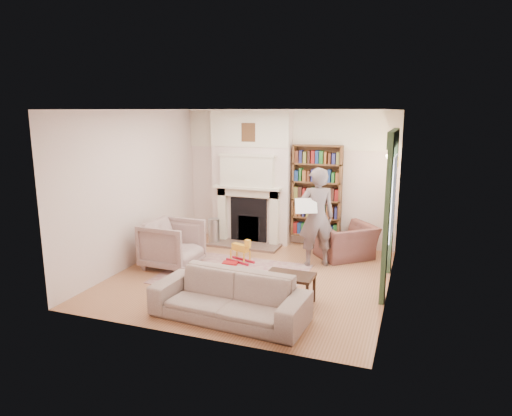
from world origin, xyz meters
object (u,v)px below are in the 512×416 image
at_px(bookcase, 317,191).
at_px(man_reading, 317,217).
at_px(armchair_left, 172,244).
at_px(armchair_reading, 346,242).
at_px(paraffin_heater, 214,231).
at_px(sofa, 229,297).
at_px(coffee_table, 290,289).
at_px(rocking_horse, 240,250).

height_order(bookcase, man_reading, bookcase).
bearing_deg(bookcase, armchair_left, -135.35).
xyz_separation_m(armchair_reading, paraffin_heater, (-2.78, 0.02, -0.05)).
distance_m(armchair_left, man_reading, 2.65).
relative_size(sofa, man_reading, 1.18).
distance_m(sofa, coffee_table, 0.99).
xyz_separation_m(armchair_reading, rocking_horse, (-1.80, -0.93, -0.09)).
height_order(armchair_reading, sofa, armchair_reading).
bearing_deg(paraffin_heater, armchair_reading, -0.35).
relative_size(bookcase, paraffin_heater, 3.36).
bearing_deg(rocking_horse, armchair_reading, 46.42).
xyz_separation_m(bookcase, coffee_table, (0.27, -2.98, -0.95)).
xyz_separation_m(armchair_left, coffee_table, (2.43, -0.85, -0.20)).
bearing_deg(paraffin_heater, bookcase, 15.05).
distance_m(bookcase, man_reading, 1.23).
bearing_deg(sofa, man_reading, 80.74).
bearing_deg(coffee_table, man_reading, 92.39).
bearing_deg(armchair_left, bookcase, -43.23).
xyz_separation_m(sofa, rocking_horse, (-0.73, 2.24, -0.07)).
relative_size(coffee_table, rocking_horse, 1.30).
xyz_separation_m(man_reading, rocking_horse, (-1.35, -0.33, -0.67)).
distance_m(bookcase, sofa, 3.86).
bearing_deg(coffee_table, armchair_reading, 81.71).
relative_size(man_reading, coffee_table, 2.58).
bearing_deg(paraffin_heater, sofa, -61.80).
distance_m(bookcase, armchair_reading, 1.25).
bearing_deg(armchair_left, man_reading, -66.25).
distance_m(armchair_reading, sofa, 3.34).
relative_size(armchair_reading, rocking_horse, 1.88).
bearing_deg(armchair_left, sofa, -129.69).
height_order(armchair_left, rocking_horse, armchair_left).
distance_m(armchair_left, paraffin_heater, 1.59).
distance_m(paraffin_heater, rocking_horse, 1.36).
distance_m(armchair_left, coffee_table, 2.58).
relative_size(armchair_left, man_reading, 0.52).
bearing_deg(bookcase, rocking_horse, -126.01).
xyz_separation_m(armchair_reading, armchair_left, (-2.87, -1.56, 0.10)).
height_order(man_reading, coffee_table, man_reading).
relative_size(bookcase, man_reading, 1.02).
xyz_separation_m(bookcase, paraffin_heater, (-2.07, -0.56, -0.90)).
relative_size(armchair_reading, armchair_left, 1.08).
distance_m(armchair_reading, armchair_left, 3.27).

